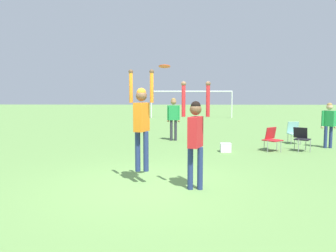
{
  "coord_description": "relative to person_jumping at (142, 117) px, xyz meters",
  "views": [
    {
      "loc": [
        0.56,
        -7.11,
        2.0
      ],
      "look_at": [
        0.35,
        0.23,
        1.3
      ],
      "focal_mm": 35.0,
      "sensor_mm": 36.0,
      "label": 1
    }
  ],
  "objects": [
    {
      "name": "ground_plane",
      "position": [
        0.24,
        -0.16,
        -1.5
      ],
      "size": [
        120.0,
        120.0,
        0.0
      ],
      "primitive_type": "plane",
      "color": "#608C47"
    },
    {
      "name": "camping_chair_1",
      "position": [
        5.24,
        4.44,
        -1.0
      ],
      "size": [
        0.67,
        0.73,
        0.83
      ],
      "rotation": [
        0.0,
        0.0,
        2.52
      ],
      "color": "gray",
      "rests_on": "ground_plane"
    },
    {
      "name": "person_spectator_far",
      "position": [
        6.49,
        5.12,
        -0.48
      ],
      "size": [
        0.58,
        0.45,
        1.71
      ],
      "rotation": [
        0.0,
        0.0,
        -0.83
      ],
      "color": "navy",
      "rests_on": "ground_plane"
    },
    {
      "name": "person_spectator_near",
      "position": [
        0.63,
        6.97,
        -0.36
      ],
      "size": [
        0.57,
        0.24,
        1.87
      ],
      "rotation": [
        0.0,
        0.0,
        -0.01
      ],
      "color": "#2D2D38",
      "rests_on": "ground_plane"
    },
    {
      "name": "person_defending",
      "position": [
        1.18,
        -0.47,
        -0.28
      ],
      "size": [
        0.61,
        0.5,
        2.28
      ],
      "rotation": [
        0.0,
        0.0,
        -1.95
      ],
      "color": "navy",
      "rests_on": "ground_plane"
    },
    {
      "name": "person_jumping",
      "position": [
        0.0,
        0.0,
        0.0
      ],
      "size": [
        0.57,
        0.46,
        2.29
      ],
      "rotation": [
        0.0,
        0.0,
        1.19
      ],
      "color": "navy",
      "rests_on": "ground_plane"
    },
    {
      "name": "soccer_goal",
      "position": [
        2.03,
        21.25,
        0.34
      ],
      "size": [
        7.1,
        0.1,
        2.35
      ],
      "color": "white",
      "rests_on": "ground_plane"
    },
    {
      "name": "camping_chair_2",
      "position": [
        4.19,
        4.45,
        -1.02
      ],
      "size": [
        0.76,
        0.84,
        0.84
      ],
      "rotation": [
        0.0,
        0.0,
        3.83
      ],
      "color": "gray",
      "rests_on": "ground_plane"
    },
    {
      "name": "camping_chair_0",
      "position": [
        5.58,
        6.2,
        -0.98
      ],
      "size": [
        0.5,
        0.54,
        0.9
      ],
      "rotation": [
        0.0,
        0.0,
        3.23
      ],
      "color": "gray",
      "rests_on": "ground_plane"
    },
    {
      "name": "cooler_box",
      "position": [
        2.5,
        4.14,
        -1.35
      ],
      "size": [
        0.37,
        0.31,
        0.31
      ],
      "color": "white",
      "rests_on": "ground_plane"
    },
    {
      "name": "frisbee",
      "position": [
        0.52,
        -0.24,
        1.1
      ],
      "size": [
        0.25,
        0.25,
        0.06
      ],
      "color": "#E04C23"
    }
  ]
}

